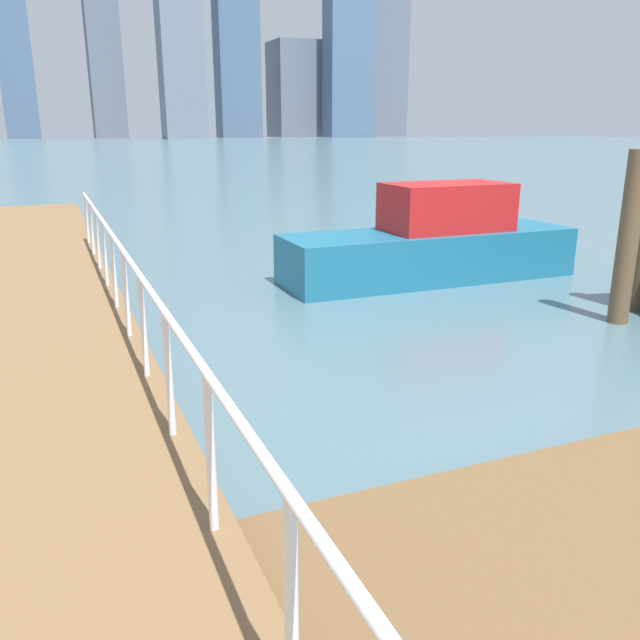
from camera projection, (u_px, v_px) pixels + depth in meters
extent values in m
plane|color=slate|center=(254.00, 266.00, 13.74)|extent=(300.00, 300.00, 0.00)
cylinder|color=white|center=(291.00, 606.00, 2.68)|extent=(0.06, 0.06, 1.05)
cylinder|color=white|center=(211.00, 453.00, 3.94)|extent=(0.06, 0.06, 1.05)
cylinder|color=white|center=(169.00, 374.00, 5.20)|extent=(0.06, 0.06, 1.05)
cylinder|color=white|center=(143.00, 326.00, 6.45)|extent=(0.06, 0.06, 1.05)
cylinder|color=white|center=(126.00, 293.00, 7.71)|extent=(0.06, 0.06, 1.05)
cylinder|color=white|center=(114.00, 270.00, 8.97)|extent=(0.06, 0.06, 1.05)
cylinder|color=white|center=(104.00, 252.00, 10.23)|extent=(0.06, 0.06, 1.05)
cylinder|color=white|center=(97.00, 239.00, 11.48)|extent=(0.06, 0.06, 1.05)
cylinder|color=white|center=(91.00, 228.00, 12.74)|extent=(0.06, 0.06, 1.05)
cylinder|color=white|center=(87.00, 218.00, 14.00)|extent=(0.06, 0.06, 1.05)
cylinder|color=white|center=(290.00, 494.00, 2.53)|extent=(0.06, 25.59, 0.06)
cylinder|color=brown|center=(628.00, 239.00, 9.41)|extent=(0.29, 0.29, 2.53)
cube|color=#1E6B8C|center=(429.00, 255.00, 12.41)|extent=(5.71, 1.65, 0.93)
cube|color=red|center=(446.00, 207.00, 12.28)|extent=(2.34, 1.31, 0.89)
cube|color=slate|center=(10.00, 26.00, 151.00)|extent=(7.85, 9.31, 50.55)
cube|color=slate|center=(237.00, 68.00, 167.13)|extent=(10.96, 6.96, 34.72)
cube|color=slate|center=(297.00, 90.00, 180.88)|extent=(14.09, 13.25, 25.19)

